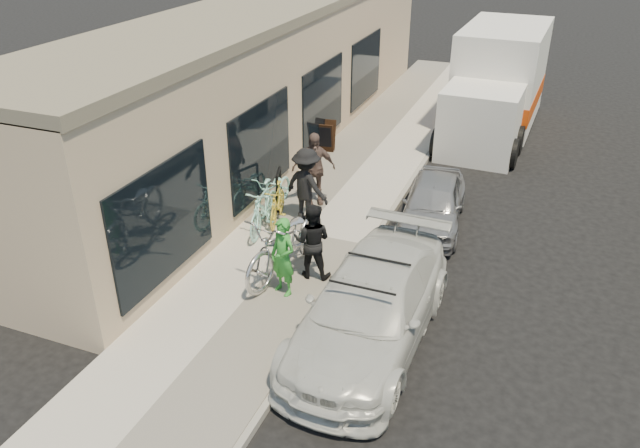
% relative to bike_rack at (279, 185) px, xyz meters
% --- Properties ---
extents(ground, '(120.00, 120.00, 0.00)m').
position_rel_bike_rack_xyz_m(ground, '(3.05, -3.98, -0.72)').
color(ground, black).
rests_on(ground, ground).
extents(sidewalk, '(3.00, 34.00, 0.15)m').
position_rel_bike_rack_xyz_m(sidewalk, '(1.05, -0.98, -0.64)').
color(sidewalk, '#AAA499').
rests_on(sidewalk, ground).
extents(curb, '(0.12, 34.00, 0.13)m').
position_rel_bike_rack_xyz_m(curb, '(2.60, -0.98, -0.65)').
color(curb, gray).
rests_on(curb, ground).
extents(storefront, '(3.60, 20.00, 4.22)m').
position_rel_bike_rack_xyz_m(storefront, '(-2.19, 4.01, 1.40)').
color(storefront, tan).
rests_on(storefront, ground).
extents(bike_rack, '(0.25, 0.64, 0.94)m').
position_rel_bike_rack_xyz_m(bike_rack, '(0.00, 0.00, 0.00)').
color(bike_rack, black).
rests_on(bike_rack, sidewalk).
extents(sandwich_board, '(0.61, 0.62, 0.89)m').
position_rel_bike_rack_xyz_m(sandwich_board, '(-0.31, 3.88, -0.12)').
color(sandwich_board, black).
rests_on(sandwich_board, sidewalk).
extents(sedan_white, '(2.06, 4.87, 1.44)m').
position_rel_bike_rack_xyz_m(sedan_white, '(3.54, -3.91, -0.02)').
color(sedan_white, silver).
rests_on(sedan_white, ground).
extents(sedan_silver, '(1.69, 3.49, 1.15)m').
position_rel_bike_rack_xyz_m(sedan_silver, '(3.61, 0.73, -0.14)').
color(sedan_silver, gray).
rests_on(sedan_silver, ground).
extents(moving_truck, '(2.63, 6.62, 3.22)m').
position_rel_bike_rack_xyz_m(moving_truck, '(3.95, 8.14, 0.71)').
color(moving_truck, silver).
rests_on(moving_truck, ground).
extents(tandem_bike, '(1.36, 2.75, 1.38)m').
position_rel_bike_rack_xyz_m(tandem_bike, '(1.41, -2.63, 0.12)').
color(tandem_bike, silver).
rests_on(tandem_bike, sidewalk).
extents(woman_rider, '(0.67, 0.56, 1.56)m').
position_rel_bike_rack_xyz_m(woman_rider, '(1.63, -3.30, 0.21)').
color(woman_rider, green).
rests_on(woman_rider, sidewalk).
extents(man_standing, '(0.84, 0.70, 1.57)m').
position_rel_bike_rack_xyz_m(man_standing, '(1.91, -2.54, 0.21)').
color(man_standing, black).
rests_on(man_standing, sidewalk).
extents(cruiser_bike_a, '(0.76, 1.89, 1.10)m').
position_rel_bike_rack_xyz_m(cruiser_bike_a, '(0.17, -1.17, -0.02)').
color(cruiser_bike_a, '#98E3D5').
rests_on(cruiser_bike_a, sidewalk).
extents(cruiser_bike_b, '(0.66, 1.78, 0.93)m').
position_rel_bike_rack_xyz_m(cruiser_bike_b, '(-0.07, -0.15, -0.10)').
color(cruiser_bike_b, '#98E3D5').
rests_on(cruiser_bike_b, sidewalk).
extents(cruiser_bike_c, '(0.77, 1.56, 0.90)m').
position_rel_bike_rack_xyz_m(cruiser_bike_c, '(0.28, -0.69, -0.12)').
color(cruiser_bike_c, gold).
rests_on(cruiser_bike_c, sidewalk).
extents(bystander_a, '(1.29, 0.98, 1.78)m').
position_rel_bike_rack_xyz_m(bystander_a, '(0.89, -0.40, 0.32)').
color(bystander_a, black).
rests_on(bystander_a, sidewalk).
extents(bystander_b, '(1.13, 0.95, 1.82)m').
position_rel_bike_rack_xyz_m(bystander_b, '(0.69, 0.53, 0.34)').
color(bystander_b, brown).
rests_on(bystander_b, sidewalk).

